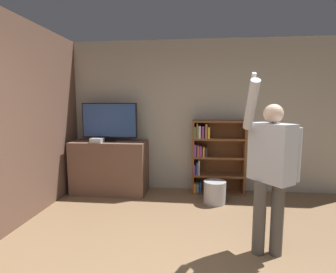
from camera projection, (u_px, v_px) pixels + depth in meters
The scene contains 8 objects.
wall_back at pixel (188, 116), 4.76m from camera, with size 6.21×0.06×2.70m.
wall_side_brick at pixel (24, 121), 3.48m from camera, with size 0.06×4.58×2.70m.
tv_ledge at pixel (110, 167), 4.66m from camera, with size 1.30×0.58×0.92m.
television at pixel (110, 121), 4.60m from camera, with size 0.98×0.22×0.67m.
game_console at pixel (97, 140), 4.45m from camera, with size 0.19×0.20×0.07m.
bookshelf at pixel (214, 155), 4.62m from camera, with size 0.92×0.28×1.30m.
person at pixel (271, 166), 2.66m from camera, with size 0.57×0.54×1.87m.
waste_bin at pixel (215, 192), 4.18m from camera, with size 0.35×0.35×0.36m.
Camera 1 is at (0.15, -1.76, 1.59)m, focal length 28.00 mm.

